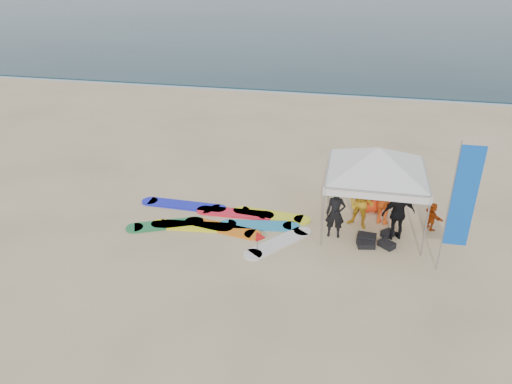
{
  "coord_description": "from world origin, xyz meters",
  "views": [
    {
      "loc": [
        2.2,
        -10.64,
        8.1
      ],
      "look_at": [
        -0.49,
        2.6,
        1.2
      ],
      "focal_mm": 35.0,
      "sensor_mm": 36.0,
      "label": 1
    }
  ],
  "objects": [
    {
      "name": "person_orange_b",
      "position": [
        3.05,
        4.33,
        0.98
      ],
      "size": [
        1.11,
        0.91,
        1.95
      ],
      "primitive_type": "imported",
      "rotation": [
        0.0,
        0.0,
        3.48
      ],
      "color": "#F43D15",
      "rests_on": "ground"
    },
    {
      "name": "person_black_b",
      "position": [
        3.77,
        2.75,
        0.86
      ],
      "size": [
        1.08,
        0.72,
        1.71
      ],
      "primitive_type": "imported",
      "rotation": [
        0.0,
        0.0,
        3.47
      ],
      "color": "black",
      "rests_on": "ground"
    },
    {
      "name": "person_black_a",
      "position": [
        1.95,
        2.5,
        0.79
      ],
      "size": [
        0.58,
        0.38,
        1.58
      ],
      "primitive_type": "imported",
      "rotation": [
        0.0,
        0.0,
        0.01
      ],
      "color": "black",
      "rests_on": "ground"
    },
    {
      "name": "person_seated",
      "position": [
        4.87,
        3.52,
        0.45
      ],
      "size": [
        0.62,
        0.85,
        0.89
      ],
      "primitive_type": "imported",
      "rotation": [
        0.0,
        0.0,
        2.06
      ],
      "color": "#DA5513",
      "rests_on": "ground"
    },
    {
      "name": "marker_pennant",
      "position": [
        -0.05,
        1.19,
        0.49
      ],
      "size": [
        0.28,
        0.28,
        0.64
      ],
      "color": "#A5A5A8",
      "rests_on": "ground"
    },
    {
      "name": "canopy_tent",
      "position": [
        3.03,
        3.33,
        2.64
      ],
      "size": [
        4.02,
        4.02,
        3.03
      ],
      "color": "#A5A5A8",
      "rests_on": "ground"
    },
    {
      "name": "gear_pile",
      "position": [
        3.14,
        2.33,
        0.1
      ],
      "size": [
        1.16,
        1.15,
        0.22
      ],
      "color": "black",
      "rests_on": "ground"
    },
    {
      "name": "feather_flag",
      "position": [
        5.09,
        1.3,
        2.23
      ],
      "size": [
        0.63,
        0.04,
        3.78
      ],
      "color": "#A5A5A8",
      "rests_on": "ground"
    },
    {
      "name": "surfboard_spread",
      "position": [
        -1.51,
        2.6,
        0.04
      ],
      "size": [
        5.59,
        2.91,
        0.07
      ],
      "color": "silver",
      "rests_on": "ground"
    },
    {
      "name": "ground",
      "position": [
        0.0,
        0.0,
        0.0
      ],
      "size": [
        120.0,
        120.0,
        0.0
      ],
      "primitive_type": "plane",
      "color": "beige",
      "rests_on": "ground"
    },
    {
      "name": "person_orange_a",
      "position": [
        3.42,
        3.59,
        0.86
      ],
      "size": [
        1.27,
        1.0,
        1.72
      ],
      "primitive_type": "imported",
      "rotation": [
        0.0,
        0.0,
        2.77
      ],
      "color": "#F04F15",
      "rests_on": "ground"
    },
    {
      "name": "shoreline_foam",
      "position": [
        0.0,
        18.2,
        0.0
      ],
      "size": [
        160.0,
        1.2,
        0.01
      ],
      "primitive_type": "cube",
      "color": "silver",
      "rests_on": "ground"
    },
    {
      "name": "ocean",
      "position": [
        0.0,
        60.0,
        0.04
      ],
      "size": [
        160.0,
        84.0,
        0.08
      ],
      "primitive_type": "cube",
      "color": "#0C2633",
      "rests_on": "ground"
    },
    {
      "name": "person_yellow",
      "position": [
        2.68,
        3.19,
        0.83
      ],
      "size": [
        0.99,
        0.9,
        1.65
      ],
      "primitive_type": "imported",
      "rotation": [
        0.0,
        0.0,
        -0.42
      ],
      "color": "gold",
      "rests_on": "ground"
    }
  ]
}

